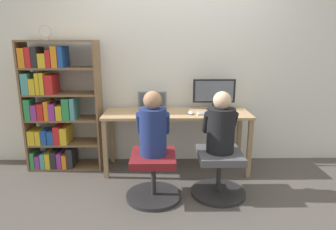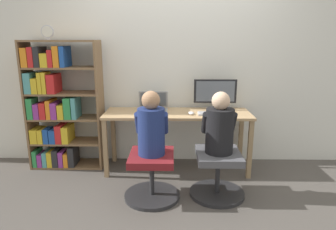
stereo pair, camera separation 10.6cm
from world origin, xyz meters
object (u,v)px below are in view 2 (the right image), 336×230
at_px(keyboard, 216,114).
at_px(bookshelf, 57,107).
at_px(desk_clock, 48,32).
at_px(laptop, 153,107).
at_px(desktop_monitor, 215,94).
at_px(office_chair_left, 218,172).
at_px(office_chair_right, 152,174).
at_px(person_at_monitor, 220,126).
at_px(person_at_laptop, 151,127).

xyz_separation_m(keyboard, bookshelf, (-1.91, 0.17, 0.03)).
distance_m(bookshelf, desk_clock, 0.88).
height_order(laptop, keyboard, laptop).
relative_size(bookshelf, desk_clock, 9.67).
xyz_separation_m(laptop, bookshelf, (-1.17, -0.02, -0.01)).
bearing_deg(keyboard, desktop_monitor, 86.83).
relative_size(office_chair_left, office_chair_right, 1.00).
height_order(person_at_monitor, bookshelf, bookshelf).
bearing_deg(person_at_monitor, desktop_monitor, 85.99).
xyz_separation_m(office_chair_left, person_at_monitor, (-0.00, 0.00, 0.49)).
xyz_separation_m(person_at_laptop, desk_clock, (-1.20, 0.69, 0.90)).
height_order(office_chair_right, person_at_monitor, person_at_monitor).
relative_size(person_at_laptop, bookshelf, 0.40).
height_order(desktop_monitor, person_at_laptop, desktop_monitor).
xyz_separation_m(person_at_monitor, bookshelf, (-1.87, 0.71, 0.03)).
relative_size(keyboard, office_chair_right, 0.74).
relative_size(desktop_monitor, person_at_laptop, 0.82).
distance_m(laptop, person_at_laptop, 0.79).
relative_size(office_chair_right, desk_clock, 3.49).
xyz_separation_m(office_chair_left, office_chair_right, (-0.67, -0.06, 0.00)).
bearing_deg(office_chair_left, bookshelf, 159.13).
distance_m(person_at_laptop, bookshelf, 1.43).
bearing_deg(bookshelf, person_at_laptop, -32.53).
distance_m(person_at_laptop, desk_clock, 1.65).
distance_m(keyboard, desk_clock, 2.12).
bearing_deg(desk_clock, keyboard, -2.82).
bearing_deg(desk_clock, bookshelf, 95.20).
bearing_deg(person_at_laptop, office_chair_right, -90.00).
distance_m(desktop_monitor, bookshelf, 1.94).
height_order(desktop_monitor, person_at_monitor, desktop_monitor).
distance_m(office_chair_left, desk_clock, 2.41).
relative_size(person_at_monitor, bookshelf, 0.39).
distance_m(keyboard, person_at_monitor, 0.54).
relative_size(desktop_monitor, office_chair_left, 0.92).
height_order(keyboard, person_at_laptop, person_at_laptop).
height_order(laptop, bookshelf, bookshelf).
xyz_separation_m(desktop_monitor, person_at_laptop, (-0.72, -0.83, -0.18)).
xyz_separation_m(keyboard, person_at_laptop, (-0.71, -0.60, 0.01)).
xyz_separation_m(office_chair_right, bookshelf, (-1.21, 0.77, 0.51)).
bearing_deg(laptop, desktop_monitor, 2.78).
bearing_deg(desk_clock, person_at_laptop, -29.90).
bearing_deg(desktop_monitor, office_chair_right, -130.95).
height_order(office_chair_right, desk_clock, desk_clock).
xyz_separation_m(laptop, person_at_monitor, (0.70, -0.73, -0.03)).
xyz_separation_m(desktop_monitor, office_chair_left, (-0.05, -0.77, -0.68)).
xyz_separation_m(office_chair_left, desk_clock, (-1.87, 0.63, 1.39)).
bearing_deg(office_chair_left, person_at_monitor, 90.00).
bearing_deg(laptop, office_chair_right, -87.49).
bearing_deg(office_chair_right, desktop_monitor, 49.05).
height_order(desktop_monitor, laptop, desktop_monitor).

